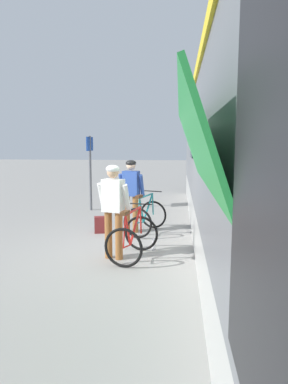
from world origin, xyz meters
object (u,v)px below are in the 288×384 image
water_bottle_near_the_bikes (154,244)px  backpack_on_platform (100,225)px  cyclist_far_in_white (113,203)px  bicycle_near_teal (146,217)px  platform_sign_post (90,160)px  cyclist_near_in_blue (131,189)px  train_car (274,153)px  bicycle_far_red (133,238)px

water_bottle_near_the_bikes → backpack_on_platform: bearing=138.5°
cyclist_far_in_white → bicycle_near_teal: bearing=77.9°
cyclist_far_in_white → bicycle_near_teal: (0.41, 1.92, -0.65)m
water_bottle_near_the_bikes → platform_sign_post: size_ratio=0.10×
cyclist_near_in_blue → train_car: bearing=-23.9°
bicycle_far_red → platform_sign_post: bearing=113.5°
bicycle_near_teal → water_bottle_near_the_bikes: (0.30, -1.34, -0.28)m
bicycle_far_red → platform_sign_post: size_ratio=0.50×
cyclist_far_in_white → bicycle_far_red: bearing=5.0°
cyclist_near_in_blue → platform_sign_post: 3.21m
platform_sign_post → train_car: bearing=-40.4°
bicycle_far_red → backpack_on_platform: 2.08m
train_car → bicycle_far_red: size_ratio=13.52×
backpack_on_platform → platform_sign_post: platform_sign_post is taller
water_bottle_near_the_bikes → bicycle_far_red: bearing=-122.5°
cyclist_far_in_white → water_bottle_near_the_bikes: (0.71, 0.59, -0.94)m
train_car → backpack_on_platform: size_ratio=40.15×
cyclist_far_in_white → platform_sign_post: 4.96m
cyclist_far_in_white → bicycle_near_teal: size_ratio=1.44×
train_car → cyclist_near_in_blue: bearing=156.1°
backpack_on_platform → train_car: bearing=-31.2°
backpack_on_platform → water_bottle_near_the_bikes: (1.39, -1.23, -0.08)m
cyclist_near_in_blue → water_bottle_near_the_bikes: cyclist_near_in_blue is taller
cyclist_near_in_blue → cyclist_far_in_white: bearing=-91.5°
backpack_on_platform → water_bottle_near_the_bikes: backpack_on_platform is taller
bicycle_far_red → bicycle_near_teal: bearing=88.3°
bicycle_far_red → backpack_on_platform: bearing=120.2°
bicycle_far_red → platform_sign_post: (-2.01, 4.62, 1.22)m
bicycle_near_teal → bicycle_far_red: bearing=-91.7°
train_car → bicycle_far_red: bearing=-166.1°
cyclist_far_in_white → platform_sign_post: bearing=109.6°
bicycle_near_teal → cyclist_near_in_blue: bearing=169.0°
bicycle_near_teal → platform_sign_post: size_ratio=0.51×
train_car → cyclist_far_in_white: size_ratio=9.11×
bicycle_far_red → platform_sign_post: platform_sign_post is taller
cyclist_near_in_blue → platform_sign_post: platform_sign_post is taller
cyclist_far_in_white → bicycle_far_red: 0.74m
cyclist_near_in_blue → bicycle_near_teal: bearing=-11.0°
train_car → bicycle_far_red: (-2.64, -0.65, -1.56)m
cyclist_near_in_blue → backpack_on_platform: (-0.74, -0.17, -0.85)m
bicycle_far_red → cyclist_far_in_white: bearing=-175.0°
train_car → bicycle_near_teal: train_car is taller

